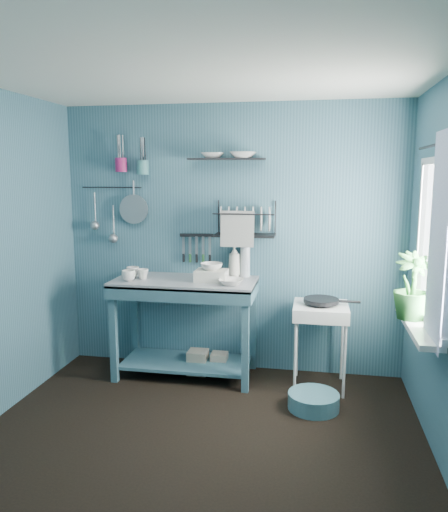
% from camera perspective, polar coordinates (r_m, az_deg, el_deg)
% --- Properties ---
extents(floor, '(3.20, 3.20, 0.00)m').
position_cam_1_polar(floor, '(3.69, -3.37, -20.94)').
color(floor, black).
rests_on(floor, ground).
extents(ceiling, '(3.20, 3.20, 0.00)m').
position_cam_1_polar(ceiling, '(3.25, -3.82, 20.69)').
color(ceiling, silver).
rests_on(ceiling, ground).
extents(wall_back, '(3.20, 0.00, 3.20)m').
position_cam_1_polar(wall_back, '(4.70, 0.83, 1.89)').
color(wall_back, '#365F6F').
rests_on(wall_back, ground).
extents(wall_front, '(3.20, 0.00, 3.20)m').
position_cam_1_polar(wall_front, '(1.87, -14.86, -9.98)').
color(wall_front, '#365F6F').
rests_on(wall_front, ground).
extents(work_counter, '(1.30, 0.66, 0.91)m').
position_cam_1_polar(work_counter, '(4.67, -4.39, -8.16)').
color(work_counter, '#345F6E').
rests_on(work_counter, floor).
extents(mug_left, '(0.12, 0.12, 0.10)m').
position_cam_1_polar(mug_left, '(4.54, -10.86, -2.21)').
color(mug_left, silver).
rests_on(mug_left, work_counter).
extents(mug_mid, '(0.14, 0.14, 0.09)m').
position_cam_1_polar(mug_mid, '(4.60, -9.24, -2.05)').
color(mug_mid, silver).
rests_on(mug_mid, work_counter).
extents(mug_right, '(0.17, 0.17, 0.10)m').
position_cam_1_polar(mug_right, '(4.70, -10.38, -1.82)').
color(mug_right, silver).
rests_on(mug_right, work_counter).
extents(wash_tub, '(0.28, 0.22, 0.10)m').
position_cam_1_polar(wash_tub, '(4.47, -1.43, -2.22)').
color(wash_tub, silver).
rests_on(wash_tub, work_counter).
extents(tub_bowl, '(0.20, 0.19, 0.06)m').
position_cam_1_polar(tub_bowl, '(4.45, -1.44, -1.20)').
color(tub_bowl, silver).
rests_on(tub_bowl, wash_tub).
extents(soap_bottle, '(0.12, 0.12, 0.30)m').
position_cam_1_polar(soap_bottle, '(4.63, 1.18, -0.55)').
color(soap_bottle, silver).
rests_on(soap_bottle, work_counter).
extents(water_bottle, '(0.09, 0.09, 0.28)m').
position_cam_1_polar(water_bottle, '(4.64, 2.43, -0.67)').
color(water_bottle, silver).
rests_on(water_bottle, work_counter).
extents(counter_bowl, '(0.22, 0.22, 0.05)m').
position_cam_1_polar(counter_bowl, '(4.31, 0.82, -2.96)').
color(counter_bowl, silver).
rests_on(counter_bowl, work_counter).
extents(hotplate_stand, '(0.52, 0.52, 0.75)m').
position_cam_1_polar(hotplate_stand, '(4.51, 10.87, -10.07)').
color(hotplate_stand, white).
rests_on(hotplate_stand, floor).
extents(frying_pan, '(0.30, 0.30, 0.03)m').
position_cam_1_polar(frying_pan, '(4.39, 11.04, -5.01)').
color(frying_pan, black).
rests_on(frying_pan, hotplate_stand).
extents(knife_strip, '(0.32, 0.05, 0.03)m').
position_cam_1_polar(knife_strip, '(4.73, -3.14, 2.39)').
color(knife_strip, black).
rests_on(knife_strip, wall_back).
extents(dish_rack, '(0.55, 0.25, 0.32)m').
position_cam_1_polar(dish_rack, '(4.52, 2.41, 4.28)').
color(dish_rack, black).
rests_on(dish_rack, wall_back).
extents(upper_shelf, '(0.72, 0.26, 0.01)m').
position_cam_1_polar(upper_shelf, '(4.56, 0.31, 11.02)').
color(upper_shelf, black).
rests_on(upper_shelf, wall_back).
extents(shelf_bowl_left, '(0.21, 0.21, 0.05)m').
position_cam_1_polar(shelf_bowl_left, '(4.59, -1.32, 11.18)').
color(shelf_bowl_left, silver).
rests_on(shelf_bowl_left, upper_shelf).
extents(shelf_bowl_right, '(0.26, 0.26, 0.06)m').
position_cam_1_polar(shelf_bowl_right, '(4.54, 2.20, 11.61)').
color(shelf_bowl_right, silver).
rests_on(shelf_bowl_right, upper_shelf).
extents(utensil_cup_magenta, '(0.11, 0.11, 0.13)m').
position_cam_1_polar(utensil_cup_magenta, '(4.86, -11.68, 10.17)').
color(utensil_cup_magenta, '#971B56').
rests_on(utensil_cup_magenta, wall_back).
extents(utensil_cup_teal, '(0.11, 0.11, 0.13)m').
position_cam_1_polar(utensil_cup_teal, '(4.79, -9.27, 9.95)').
color(utensil_cup_teal, teal).
rests_on(utensil_cup_teal, wall_back).
extents(colander, '(0.28, 0.03, 0.28)m').
position_cam_1_polar(colander, '(4.86, -10.27, 5.29)').
color(colander, '#96999D').
rests_on(colander, wall_back).
extents(ladle_outer, '(0.01, 0.01, 0.30)m').
position_cam_1_polar(ladle_outer, '(5.03, -14.53, 5.35)').
color(ladle_outer, '#96999D').
rests_on(ladle_outer, wall_back).
extents(ladle_inner, '(0.01, 0.01, 0.30)m').
position_cam_1_polar(ladle_inner, '(4.96, -12.52, 3.94)').
color(ladle_inner, '#96999D').
rests_on(ladle_inner, wall_back).
extents(hook_rail, '(0.60, 0.01, 0.01)m').
position_cam_1_polar(hook_rail, '(4.96, -12.71, 7.66)').
color(hook_rail, black).
rests_on(hook_rail, wall_back).
extents(window_glass, '(0.00, 1.10, 1.10)m').
position_cam_1_polar(window_glass, '(3.66, 23.12, 1.39)').
color(window_glass, white).
rests_on(window_glass, wall_right).
extents(windowsill, '(0.16, 0.95, 0.04)m').
position_cam_1_polar(windowsill, '(3.76, 21.27, -7.49)').
color(windowsill, white).
rests_on(windowsill, wall_right).
extents(curtain, '(0.00, 1.35, 1.35)m').
position_cam_1_polar(curtain, '(3.35, 23.20, 1.57)').
color(curtain, white).
rests_on(curtain, wall_right).
extents(curtain_rod, '(0.02, 1.05, 0.02)m').
position_cam_1_polar(curtain_rod, '(3.63, 23.08, 11.63)').
color(curtain_rod, black).
rests_on(curtain_rod, wall_right).
extents(potted_plant, '(0.34, 0.34, 0.48)m').
position_cam_1_polar(potted_plant, '(3.81, 20.72, -3.22)').
color(potted_plant, '#286529').
rests_on(potted_plant, windowsill).
extents(storage_tin_large, '(0.18, 0.18, 0.22)m').
position_cam_1_polar(storage_tin_large, '(4.81, -3.01, -12.00)').
color(storage_tin_large, gray).
rests_on(storage_tin_large, floor).
extents(storage_tin_small, '(0.15, 0.15, 0.20)m').
position_cam_1_polar(storage_tin_small, '(4.80, -0.54, -12.15)').
color(storage_tin_small, gray).
rests_on(storage_tin_small, floor).
extents(floor_basin, '(0.41, 0.41, 0.13)m').
position_cam_1_polar(floor_basin, '(4.22, 10.19, -16.00)').
color(floor_basin, teal).
rests_on(floor_basin, floor).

